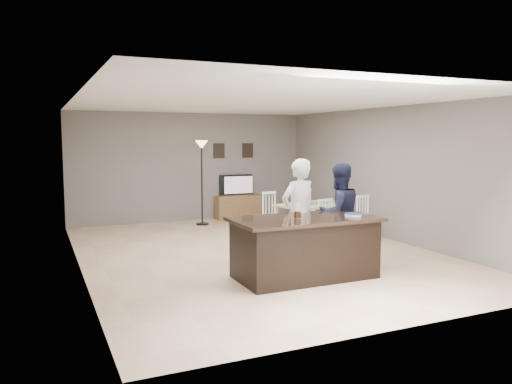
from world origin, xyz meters
name	(u,v)px	position (x,y,z in m)	size (l,w,h in m)	color
floor	(255,252)	(0.00, 0.00, 0.00)	(8.00, 8.00, 0.00)	tan
room_shell	(255,160)	(0.00, 0.00, 1.68)	(8.00, 8.00, 8.00)	slate
kitchen_island	(305,247)	(0.00, -1.80, 0.45)	(2.15, 1.10, 0.90)	black
tv_console	(239,207)	(1.20, 3.77, 0.30)	(1.20, 0.40, 0.60)	brown
television	(237,185)	(1.20, 3.84, 0.86)	(0.91, 0.12, 0.53)	black
tv_screen_glow	(239,185)	(1.20, 3.76, 0.87)	(0.78, 0.78, 0.00)	orange
picture_frames	(234,151)	(1.15, 3.98, 1.75)	(1.10, 0.02, 0.38)	black
doorway	(96,209)	(-2.99, -2.30, 1.26)	(0.00, 2.10, 2.65)	black
woman	(298,214)	(0.20, -1.25, 0.87)	(0.63, 0.42, 1.74)	silver
man	(339,213)	(0.95, -1.25, 0.83)	(0.80, 0.63, 1.65)	#161A32
birthday_cake	(297,215)	(-0.13, -1.80, 0.95)	(0.14, 0.14, 0.22)	gold
plate_stack	(353,215)	(0.73, -1.98, 0.92)	(0.26, 0.26, 0.04)	white
dining_table	(314,210)	(1.67, 0.74, 0.59)	(1.81, 2.01, 0.93)	tan
floor_lamp	(202,160)	(0.04, 3.22, 1.56)	(0.30, 0.30, 2.02)	black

